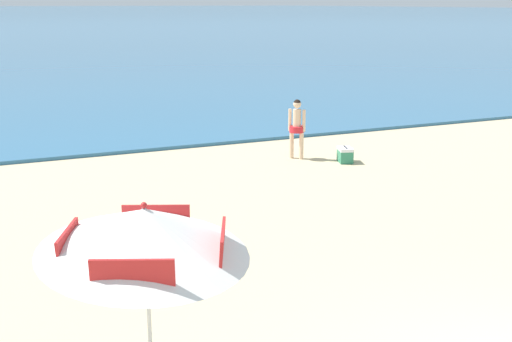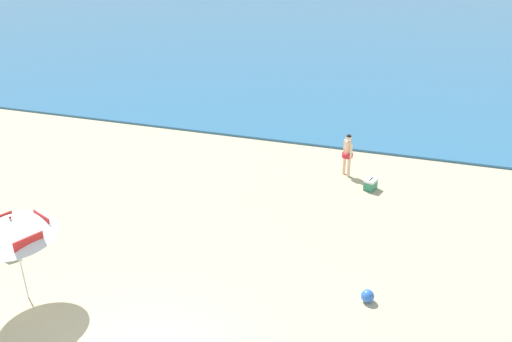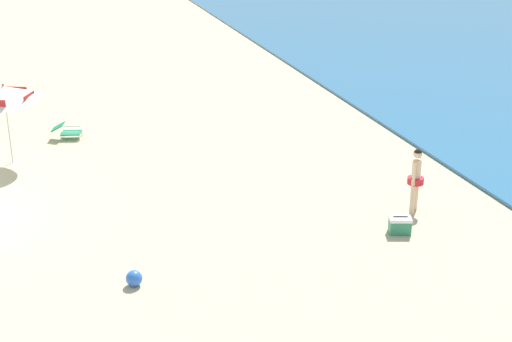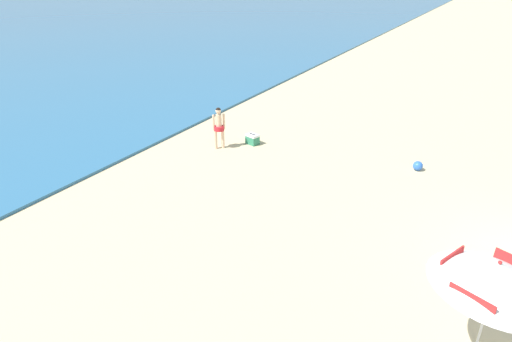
% 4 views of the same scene
% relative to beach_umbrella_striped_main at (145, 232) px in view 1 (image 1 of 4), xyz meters
% --- Properties ---
extents(beach_umbrella_striped_main, '(2.69, 2.71, 2.38)m').
position_rel_beach_umbrella_striped_main_xyz_m(beach_umbrella_striped_main, '(0.00, 0.00, 0.00)').
color(beach_umbrella_striped_main, silver).
rests_on(beach_umbrella_striped_main, ground).
extents(person_standing_near_shore, '(0.40, 0.40, 1.62)m').
position_rel_beach_umbrella_striped_main_xyz_m(person_standing_near_shore, '(6.43, 9.50, -1.12)').
color(person_standing_near_shore, beige).
rests_on(person_standing_near_shore, ground).
extents(cooler_box, '(0.48, 0.57, 0.43)m').
position_rel_beach_umbrella_striped_main_xyz_m(cooler_box, '(7.43, 8.62, -1.85)').
color(cooler_box, '#2D7F5B').
rests_on(cooler_box, ground).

